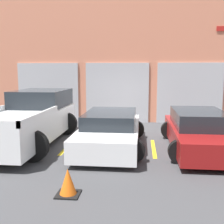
% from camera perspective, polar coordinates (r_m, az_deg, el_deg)
% --- Properties ---
extents(ground_plane, '(28.00, 28.00, 0.00)m').
position_cam_1_polar(ground_plane, '(11.06, 0.71, -4.69)').
color(ground_plane, '#3D3D3F').
extents(shophouse_building, '(17.56, 0.68, 5.95)m').
position_cam_1_polar(shophouse_building, '(14.06, 1.97, 10.06)').
color(shophouse_building, '#D17A5B').
rests_on(shophouse_building, ground).
extents(pickup_truck, '(2.61, 5.50, 1.77)m').
position_cam_1_polar(pickup_truck, '(10.12, -16.21, -1.35)').
color(pickup_truck, white).
rests_on(pickup_truck, ground).
extents(sedan_white, '(2.23, 4.67, 1.16)m').
position_cam_1_polar(sedan_white, '(9.21, -0.31, -3.75)').
color(sedan_white, white).
rests_on(sedan_white, ground).
extents(sedan_side, '(2.18, 4.60, 1.24)m').
position_cam_1_polar(sedan_side, '(9.33, 17.21, -3.78)').
color(sedan_side, maroon).
rests_on(sedan_side, ground).
extents(parking_stripe_left, '(0.12, 2.20, 0.01)m').
position_cam_1_polar(parking_stripe_left, '(9.57, -8.81, -6.81)').
color(parking_stripe_left, gold).
rests_on(parking_stripe_left, ground).
extents(parking_stripe_centre, '(0.12, 2.20, 0.01)m').
position_cam_1_polar(parking_stripe_centre, '(9.27, 8.44, -7.29)').
color(parking_stripe_centre, gold).
rests_on(parking_stripe_centre, ground).
extents(traffic_cone, '(0.47, 0.47, 0.55)m').
position_cam_1_polar(traffic_cone, '(5.86, -8.95, -14.05)').
color(traffic_cone, black).
rests_on(traffic_cone, ground).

